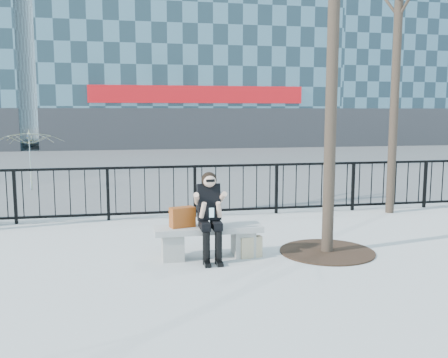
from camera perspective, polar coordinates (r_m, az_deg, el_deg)
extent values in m
plane|color=#A6A5A1|center=(7.79, -1.78, -8.91)|extent=(120.00, 120.00, 0.00)
cube|color=#474747|center=(22.51, -7.95, 2.01)|extent=(60.00, 23.00, 0.01)
cube|color=black|center=(10.50, -4.45, 1.43)|extent=(14.00, 0.05, 0.05)
cube|color=black|center=(10.65, -4.39, -3.71)|extent=(14.00, 0.05, 0.05)
cube|color=#2D2D30|center=(29.64, -2.91, 5.76)|extent=(18.00, 0.08, 2.40)
cube|color=#B20B11|center=(29.58, -2.92, 9.63)|extent=(12.60, 0.12, 1.00)
cube|color=slate|center=(41.11, 21.35, 18.15)|extent=(16.00, 10.00, 20.00)
cylinder|color=black|center=(8.04, 12.45, 18.45)|extent=(0.18, 0.18, 7.50)
cylinder|color=black|center=(11.55, 19.14, 13.64)|extent=(0.18, 0.18, 7.00)
cylinder|color=black|center=(8.20, 11.68, -8.12)|extent=(1.50, 1.50, 0.02)
cube|color=slate|center=(7.67, -5.88, -7.66)|extent=(0.32, 0.38, 0.40)
cube|color=slate|center=(7.84, 2.21, -7.29)|extent=(0.32, 0.38, 0.40)
cube|color=gray|center=(7.67, -1.80, -5.73)|extent=(1.65, 0.46, 0.09)
cube|color=#923D11|center=(7.60, -4.78, -4.36)|extent=(0.40, 0.27, 0.31)
cube|color=#C8BB8E|center=(7.74, 3.06, -7.76)|extent=(0.36, 0.18, 0.33)
imported|color=yellow|center=(15.06, -21.24, 1.99)|extent=(2.42, 2.44, 1.71)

